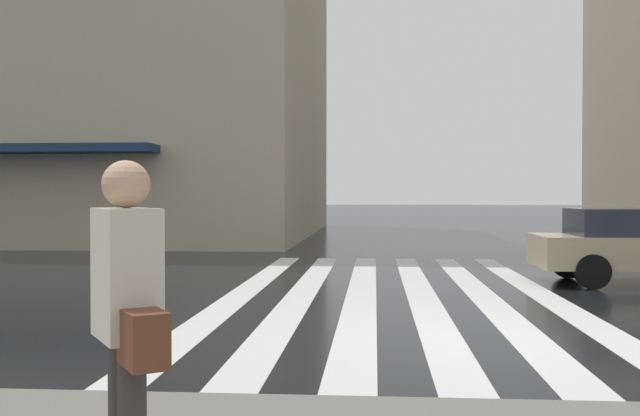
# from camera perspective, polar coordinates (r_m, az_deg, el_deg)

# --- Properties ---
(ground_plane) EXTENTS (220.00, 220.00, 0.00)m
(ground_plane) POSITION_cam_1_polar(r_m,az_deg,el_deg) (8.72, 12.41, -10.01)
(ground_plane) COLOR black
(zebra_crossing) EXTENTS (13.00, 5.50, 0.01)m
(zebra_crossing) POSITION_cam_1_polar(r_m,az_deg,el_deg) (12.59, 5.57, -6.56)
(zebra_crossing) COLOR silver
(zebra_crossing) RESTS_ON ground_plane
(pedestrian_approaching_kerb) EXTENTS (0.63, 0.51, 1.68)m
(pedestrian_approaching_kerb) POSITION_cam_1_polar(r_m,az_deg,el_deg) (3.46, -14.79, -8.00)
(pedestrian_approaching_kerb) COLOR beige
(pedestrian_approaching_kerb) RESTS_ON sidewalk_pavement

